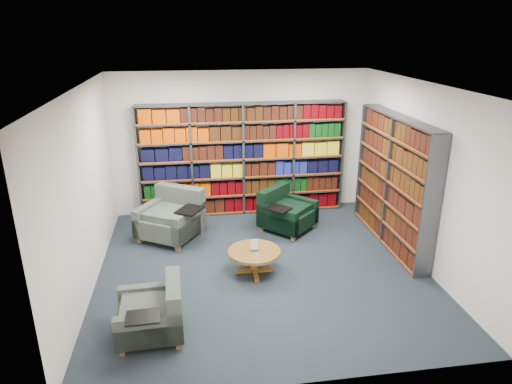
{
  "coord_description": "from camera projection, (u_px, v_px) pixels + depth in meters",
  "views": [
    {
      "loc": [
        -1.03,
        -6.23,
        3.57
      ],
      "look_at": [
        0.0,
        0.6,
        1.05
      ],
      "focal_mm": 32.0,
      "sensor_mm": 36.0,
      "label": 1
    }
  ],
  "objects": [
    {
      "name": "room_shell",
      "position": [
        262.0,
        183.0,
        6.68
      ],
      "size": [
        5.02,
        5.02,
        2.82
      ],
      "color": "black",
      "rests_on": "ground"
    },
    {
      "name": "chair_teal_left",
      "position": [
        173.0,
        218.0,
        8.14
      ],
      "size": [
        1.3,
        1.3,
        0.86
      ],
      "color": "#0E243C",
      "rests_on": "ground"
    },
    {
      "name": "bookshelf_right",
      "position": [
        393.0,
        182.0,
        7.67
      ],
      "size": [
        0.28,
        2.5,
        2.2
      ],
      "color": "#47494F",
      "rests_on": "ground"
    },
    {
      "name": "coffee_table",
      "position": [
        254.0,
        255.0,
        6.92
      ],
      "size": [
        0.8,
        0.8,
        0.56
      ],
      "color": "olive",
      "rests_on": "ground"
    },
    {
      "name": "chair_green_right",
      "position": [
        284.0,
        213.0,
        8.46
      ],
      "size": [
        1.18,
        1.18,
        0.76
      ],
      "color": "black",
      "rests_on": "ground"
    },
    {
      "name": "chair_teal_front",
      "position": [
        156.0,
        314.0,
        5.52
      ],
      "size": [
        0.81,
        0.93,
        0.71
      ],
      "color": "#0E243C",
      "rests_on": "ground"
    },
    {
      "name": "bookshelf_back",
      "position": [
        243.0,
        160.0,
        8.96
      ],
      "size": [
        4.0,
        0.28,
        2.2
      ],
      "color": "#47494F",
      "rests_on": "ground"
    }
  ]
}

